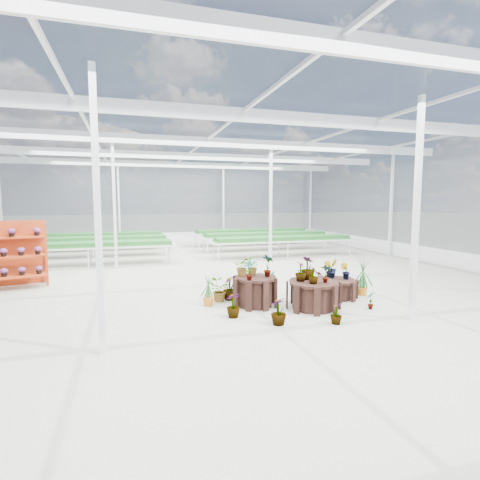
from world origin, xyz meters
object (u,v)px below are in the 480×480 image
object	(u,v)px
plinth_tall	(255,291)
plinth_low	(336,289)
shelf_rack	(13,255)
plinth_mid	(313,295)

from	to	relation	value
plinth_tall	plinth_low	xyz separation A→B (m)	(2.20, 0.10, -0.11)
plinth_low	shelf_rack	world-z (taller)	shelf_rack
plinth_mid	plinth_low	bearing A→B (deg)	34.99
plinth_mid	plinth_low	distance (m)	1.22
plinth_low	shelf_rack	bearing A→B (deg)	156.14
plinth_tall	shelf_rack	distance (m)	7.00
plinth_tall	shelf_rack	bearing A→B (deg)	148.05
plinth_mid	plinth_low	size ratio (longest dim) A/B	1.13
shelf_rack	plinth_tall	bearing A→B (deg)	-43.68
plinth_low	plinth_tall	bearing A→B (deg)	-177.40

